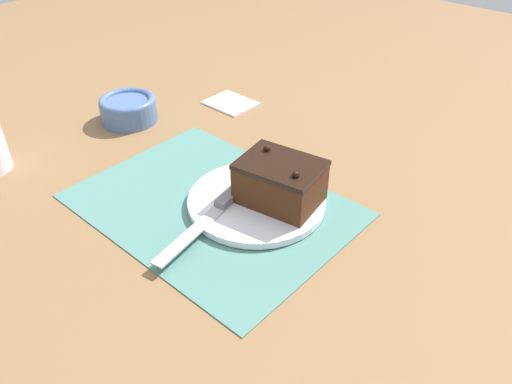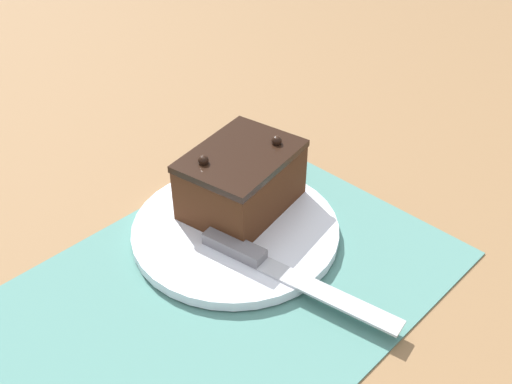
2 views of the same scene
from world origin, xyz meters
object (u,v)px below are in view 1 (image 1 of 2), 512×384
Objects in this scene: cake_plate at (257,201)px; serving_knife at (218,208)px; chocolate_cake at (280,182)px; small_bowl at (128,108)px.

cake_plate is 0.07m from serving_knife.
chocolate_cake is 0.45m from small_bowl.
serving_knife is at bearing 163.96° from small_bowl.
chocolate_cake is at bearing -145.26° from cake_plate.
small_bowl is at bearing -26.07° from serving_knife.
cake_plate is 0.42m from small_bowl.
serving_knife reaches higher than cake_plate.
small_bowl reaches higher than cake_plate.
serving_knife is at bearing 70.54° from cake_plate.
small_bowl is at bearing -6.20° from cake_plate.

